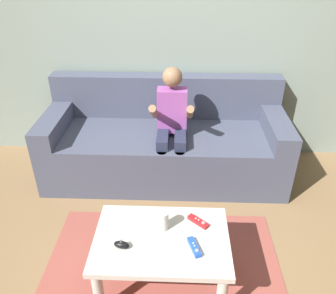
{
  "coord_description": "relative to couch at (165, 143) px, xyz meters",
  "views": [
    {
      "loc": [
        -0.03,
        -1.28,
        1.84
      ],
      "look_at": [
        -0.1,
        0.75,
        0.62
      ],
      "focal_mm": 36.6,
      "sensor_mm": 36.0,
      "label": 1
    }
  ],
  "objects": [
    {
      "name": "wall_back",
      "position": [
        0.16,
        0.4,
        0.96
      ],
      "size": [
        4.33,
        0.05,
        2.5
      ],
      "primitive_type": "cube",
      "color": "gray",
      "rests_on": "ground"
    },
    {
      "name": "soda_can",
      "position": [
        0.04,
        -1.15,
        0.15
      ],
      "size": [
        0.07,
        0.07,
        0.12
      ],
      "primitive_type": "cylinder",
      "color": "silver",
      "rests_on": "coffee_table"
    },
    {
      "name": "game_remote_red_far_corner",
      "position": [
        0.25,
        -1.1,
        0.1
      ],
      "size": [
        0.13,
        0.12,
        0.03
      ],
      "color": "red",
      "rests_on": "coffee_table"
    },
    {
      "name": "game_remote_blue_near_edge",
      "position": [
        0.22,
        -1.3,
        0.1
      ],
      "size": [
        0.08,
        0.14,
        0.03
      ],
      "color": "blue",
      "rests_on": "coffee_table"
    },
    {
      "name": "couch",
      "position": [
        0.0,
        0.0,
        0.0
      ],
      "size": [
        2.07,
        0.8,
        0.83
      ],
      "color": "#474C60",
      "rests_on": "ground"
    },
    {
      "name": "nunchuk_black",
      "position": [
        -0.18,
        -1.31,
        0.11
      ],
      "size": [
        0.1,
        0.06,
        0.05
      ],
      "color": "black",
      "rests_on": "coffee_table"
    },
    {
      "name": "coffee_table",
      "position": [
        0.04,
        -1.23,
        0.02
      ],
      "size": [
        0.78,
        0.54,
        0.38
      ],
      "color": "beige",
      "rests_on": "ground"
    },
    {
      "name": "area_rug",
      "position": [
        0.04,
        -1.23,
        -0.29
      ],
      "size": [
        1.54,
        1.24,
        0.01
      ],
      "primitive_type": "cube",
      "color": "#9E4C42",
      "rests_on": "ground"
    },
    {
      "name": "person_seated_on_couch",
      "position": [
        0.07,
        -0.18,
        0.29
      ],
      "size": [
        0.34,
        0.42,
        1.02
      ],
      "color": "#282D47",
      "rests_on": "ground"
    }
  ]
}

